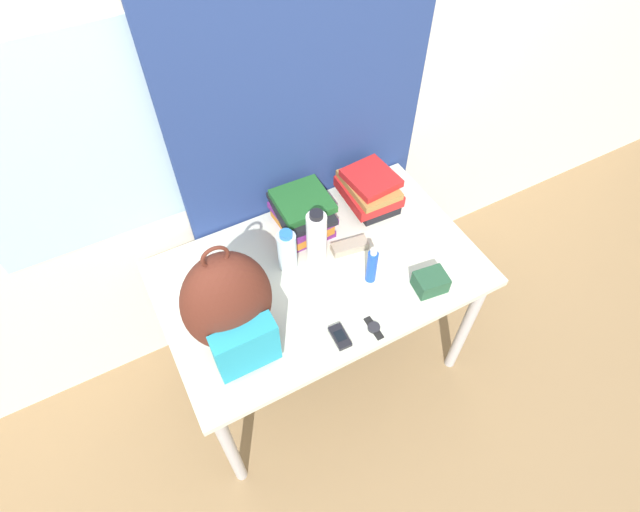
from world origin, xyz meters
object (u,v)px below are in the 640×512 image
object	(u,v)px
book_stack_center	(369,189)
backpack	(229,307)
wristwatch	(374,328)
cell_phone	(340,337)
book_stack_left	(302,214)
camera_pouch	(430,282)
sports_bottle	(317,239)
water_bottle	(287,251)
sunscreen_bottle	(372,266)
sunglasses_case	(350,246)

from	to	relation	value
book_stack_center	backpack	bearing A→B (deg)	-154.69
book_stack_center	wristwatch	bearing A→B (deg)	-119.67
cell_phone	wristwatch	xyz separation A→B (m)	(0.13, -0.03, -0.00)
backpack	book_stack_left	xyz separation A→B (m)	(0.45, 0.37, -0.13)
camera_pouch	wristwatch	size ratio (longest dim) A/B	1.29
sports_bottle	water_bottle	bearing A→B (deg)	163.62
backpack	sports_bottle	xyz separation A→B (m)	(0.42, 0.19, -0.09)
sports_bottle	sunscreen_bottle	world-z (taller)	sports_bottle
sunglasses_case	wristwatch	xyz separation A→B (m)	(-0.11, -0.37, -0.01)
book_stack_center	water_bottle	world-z (taller)	water_bottle
wristwatch	book_stack_left	bearing A→B (deg)	90.55
backpack	wristwatch	size ratio (longest dim) A/B	5.06
book_stack_left	sports_bottle	size ratio (longest dim) A/B	1.00
book_stack_center	cell_phone	world-z (taller)	book_stack_center
cell_phone	wristwatch	world-z (taller)	cell_phone
water_bottle	camera_pouch	size ratio (longest dim) A/B	1.52
sports_bottle	cell_phone	bearing A→B (deg)	-104.68
cell_phone	sunscreen_bottle	bearing A→B (deg)	36.08
backpack	cell_phone	distance (m)	0.43
backpack	cell_phone	xyz separation A→B (m)	(0.33, -0.17, -0.21)
water_bottle	camera_pouch	xyz separation A→B (m)	(0.44, -0.36, -0.06)
backpack	book_stack_left	distance (m)	0.60
book_stack_left	water_bottle	size ratio (longest dim) A/B	1.41
sports_bottle	camera_pouch	xyz separation A→B (m)	(0.32, -0.32, -0.10)
cell_phone	camera_pouch	distance (m)	0.42
cell_phone	sports_bottle	bearing A→B (deg)	75.32
wristwatch	water_bottle	bearing A→B (deg)	109.93
book_stack_left	wristwatch	bearing A→B (deg)	-89.45
cell_phone	sunglasses_case	distance (m)	0.42
sunscreen_bottle	camera_pouch	bearing A→B (deg)	-38.24
book_stack_left	sports_bottle	world-z (taller)	sports_bottle
backpack	camera_pouch	world-z (taller)	backpack
backpack	water_bottle	xyz separation A→B (m)	(0.31, 0.22, -0.13)
water_bottle	cell_phone	world-z (taller)	water_bottle
book_stack_left	camera_pouch	size ratio (longest dim) A/B	2.14
book_stack_left	sunscreen_bottle	bearing A→B (deg)	-73.13
sports_bottle	wristwatch	bearing A→B (deg)	-84.46
sunscreen_bottle	sunglasses_case	bearing A→B (deg)	88.47
cell_phone	wristwatch	bearing A→B (deg)	-11.07
book_stack_left	sunglasses_case	world-z (taller)	book_stack_left
book_stack_left	backpack	bearing A→B (deg)	-140.69
water_bottle	sunscreen_bottle	bearing A→B (deg)	-40.07
water_bottle	sunscreen_bottle	size ratio (longest dim) A/B	1.09
book_stack_left	camera_pouch	world-z (taller)	book_stack_left
sports_bottle	sunscreen_bottle	size ratio (longest dim) A/B	1.53
backpack	book_stack_left	size ratio (longest dim) A/B	1.83
backpack	book_stack_left	world-z (taller)	backpack
book_stack_center	water_bottle	xyz separation A→B (m)	(-0.47, -0.15, 0.01)
water_bottle	wristwatch	bearing A→B (deg)	-70.07
water_bottle	wristwatch	world-z (taller)	water_bottle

